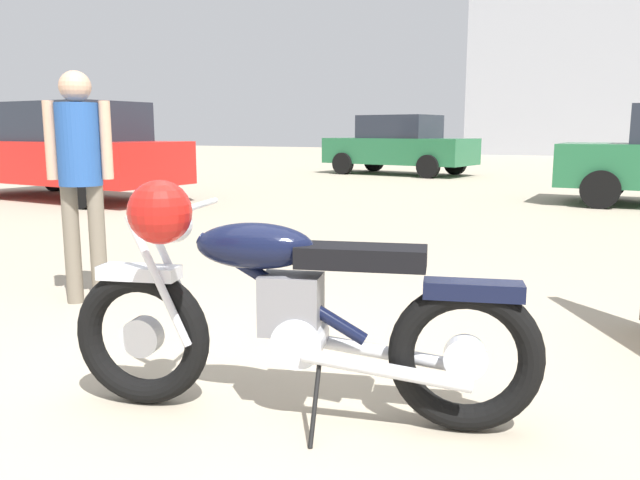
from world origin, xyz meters
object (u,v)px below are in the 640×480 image
vintage_motorcycle (282,309)px  pale_sedan_back (61,147)px  white_estate_far (399,145)px  bystander (80,163)px

vintage_motorcycle → pale_sedan_back: (-8.32, 5.92, 0.45)m
vintage_motorcycle → white_estate_far: size_ratio=0.46×
vintage_motorcycle → pale_sedan_back: 10.22m
pale_sedan_back → bystander: bearing=-36.6°
bystander → white_estate_far: 14.28m
white_estate_far → vintage_motorcycle: bearing=117.2°
pale_sedan_back → white_estate_far: size_ratio=1.09×
vintage_motorcycle → bystander: 2.51m
vintage_motorcycle → white_estate_far: bearing=-87.9°
vintage_motorcycle → pale_sedan_back: size_ratio=0.42×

